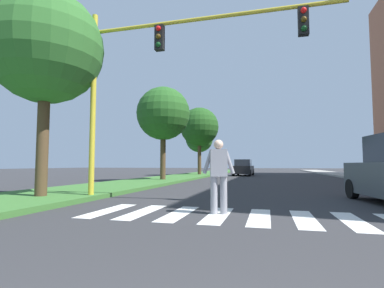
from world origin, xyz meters
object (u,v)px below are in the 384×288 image
traffic_light_gantry (157,63)px  sedan_midblock (243,168)px  tree_distant (199,139)px  tree_near (46,48)px  tree_far (199,127)px  pedestrian_performer (219,173)px  tree_mid (163,114)px

traffic_light_gantry → sedan_midblock: (0.87, 22.16, -3.55)m
traffic_light_gantry → tree_distant: bearing=99.8°
sedan_midblock → traffic_light_gantry: bearing=-92.3°
tree_near → tree_far: tree_far is taller
tree_distant → sedan_midblock: 5.69m
pedestrian_performer → tree_distant: bearing=104.1°
tree_distant → sedan_midblock: bearing=-3.0°
tree_far → sedan_midblock: (4.31, 1.51, -4.22)m
pedestrian_performer → sedan_midblock: bearing=93.2°
tree_near → tree_far: size_ratio=0.96×
tree_far → tree_mid: bearing=-90.0°
tree_near → tree_distant: size_ratio=1.24×
sedan_midblock → tree_far: bearing=-160.7°
tree_near → traffic_light_gantry: 3.65m
tree_mid → sedan_midblock: tree_mid is taller
tree_far → pedestrian_performer: 23.45m
tree_distant → pedestrian_performer: 25.09m
pedestrian_performer → sedan_midblock: pedestrian_performer is taller
tree_distant → pedestrian_performer: (6.09, -24.15, -2.98)m
tree_far → tree_distant: tree_far is taller
traffic_light_gantry → sedan_midblock: size_ratio=1.70×
tree_far → tree_distant: size_ratio=1.29×
tree_mid → pedestrian_performer: tree_mid is taller
tree_distant → sedan_midblock: size_ratio=1.14×
traffic_light_gantry → pedestrian_performer: bearing=-38.1°
tree_far → traffic_light_gantry: (3.43, -20.65, -0.67)m
tree_near → tree_mid: tree_near is taller
tree_near → pedestrian_performer: tree_near is taller
pedestrian_performer → sedan_midblock: (-1.35, 23.90, -0.16)m
traffic_light_gantry → tree_mid: bearing=109.1°
tree_far → traffic_light_gantry: tree_far is taller
tree_near → tree_mid: 10.63m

